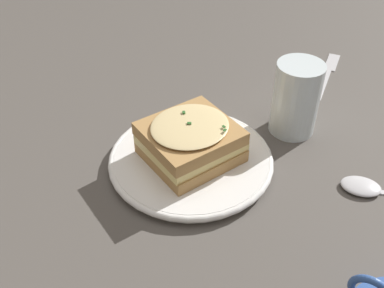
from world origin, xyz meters
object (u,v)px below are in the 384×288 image
(dinner_plate, at_px, (192,162))
(water_glass, at_px, (296,98))
(sandwich, at_px, (191,142))
(spoon, at_px, (368,188))
(fork, at_px, (329,70))

(dinner_plate, relative_size, water_glass, 2.04)
(sandwich, height_order, spoon, sandwich)
(sandwich, relative_size, spoon, 1.04)
(dinner_plate, xyz_separation_m, spoon, (-0.13, -0.21, -0.01))
(sandwich, distance_m, spoon, 0.25)
(sandwich, height_order, fork, sandwich)
(sandwich, bearing_deg, spoon, -121.70)
(spoon, bearing_deg, sandwich, 94.35)
(sandwich, xyz_separation_m, fork, (0.17, -0.35, -0.04))
(spoon, bearing_deg, fork, 11.48)
(water_glass, distance_m, spoon, 0.17)
(dinner_plate, bearing_deg, water_glass, -80.69)
(fork, relative_size, spoon, 0.99)
(spoon, bearing_deg, dinner_plate, 94.49)
(water_glass, relative_size, spoon, 0.83)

